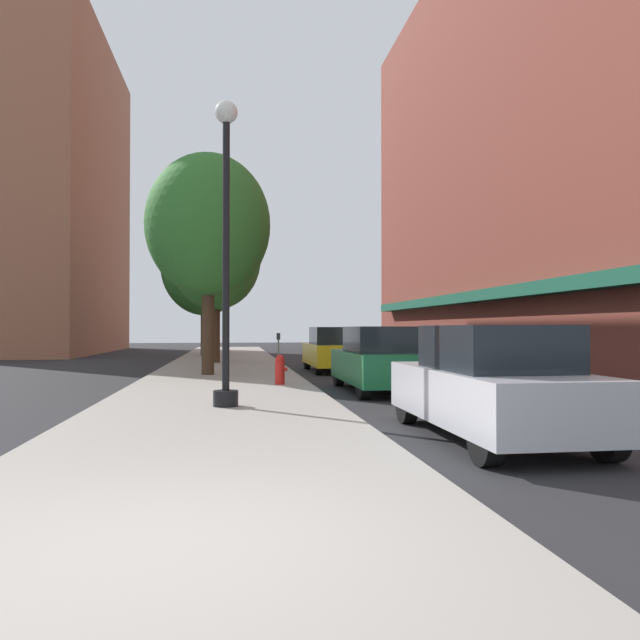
# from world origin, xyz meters

# --- Properties ---
(ground_plane) EXTENTS (90.00, 90.00, 0.00)m
(ground_plane) POSITION_xyz_m (4.00, 18.00, 0.00)
(ground_plane) COLOR #232326
(sidewalk_slab) EXTENTS (4.80, 50.00, 0.12)m
(sidewalk_slab) POSITION_xyz_m (0.00, 19.00, 0.06)
(sidewalk_slab) COLOR gray
(sidewalk_slab) RESTS_ON ground
(building_right_brick) EXTENTS (6.80, 40.00, 22.55)m
(building_right_brick) POSITION_xyz_m (14.99, 22.00, 11.25)
(building_right_brick) COLOR brown
(building_right_brick) RESTS_ON ground
(building_far_background) EXTENTS (6.80, 18.00, 20.74)m
(building_far_background) POSITION_xyz_m (-11.01, 37.00, 10.35)
(building_far_background) COLOR #9E6047
(building_far_background) RESTS_ON ground
(lamppost) EXTENTS (0.48, 0.48, 5.90)m
(lamppost) POSITION_xyz_m (0.16, 7.38, 3.20)
(lamppost) COLOR black
(lamppost) RESTS_ON sidewalk_slab
(fire_hydrant) EXTENTS (0.33, 0.26, 0.79)m
(fire_hydrant) POSITION_xyz_m (1.54, 11.69, 0.52)
(fire_hydrant) COLOR red
(fire_hydrant) RESTS_ON sidewalk_slab
(parking_meter_near) EXTENTS (0.14, 0.09, 1.31)m
(parking_meter_near) POSITION_xyz_m (2.05, 18.94, 0.95)
(parking_meter_near) COLOR slate
(parking_meter_near) RESTS_ON sidewalk_slab
(tree_near) EXTENTS (4.02, 4.02, 7.16)m
(tree_near) POSITION_xyz_m (-0.50, 15.39, 4.95)
(tree_near) COLOR #422D1E
(tree_near) RESTS_ON sidewalk_slab
(tree_mid) EXTENTS (3.95, 3.95, 6.84)m
(tree_mid) POSITION_xyz_m (-0.45, 22.18, 4.67)
(tree_mid) COLOR #422D1E
(tree_mid) RESTS_ON sidewalk_slab
(tree_far) EXTENTS (4.72, 4.72, 7.63)m
(tree_far) POSITION_xyz_m (-1.24, 29.16, 5.02)
(tree_far) COLOR #422D1E
(tree_far) RESTS_ON sidewalk_slab
(car_silver) EXTENTS (1.80, 4.30, 1.66)m
(car_silver) POSITION_xyz_m (4.00, 3.96, 0.81)
(car_silver) COLOR black
(car_silver) RESTS_ON ground
(car_green) EXTENTS (1.80, 4.30, 1.66)m
(car_green) POSITION_xyz_m (4.00, 10.56, 0.81)
(car_green) COLOR black
(car_green) RESTS_ON ground
(car_yellow) EXTENTS (1.80, 4.30, 1.66)m
(car_yellow) POSITION_xyz_m (4.00, 17.70, 0.81)
(car_yellow) COLOR black
(car_yellow) RESTS_ON ground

